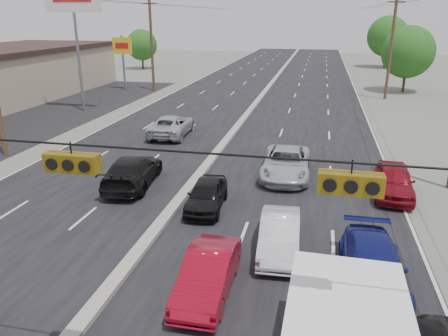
{
  "coord_description": "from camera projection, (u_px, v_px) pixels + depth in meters",
  "views": [
    {
      "loc": [
        5.9,
        -6.91,
        8.03
      ],
      "look_at": [
        2.34,
        9.39,
        2.2
      ],
      "focal_mm": 35.0,
      "sensor_mm": 36.0,
      "label": 1
    }
  ],
  "objects": [
    {
      "name": "oncoming_near",
      "position": [
        132.0,
        171.0,
        21.65
      ],
      "size": [
        2.61,
        5.27,
        1.47
      ],
      "primitive_type": "imported",
      "rotation": [
        0.0,
        0.0,
        3.25
      ],
      "color": "black",
      "rests_on": "ground"
    },
    {
      "name": "queue_car_c",
      "position": [
        286.0,
        163.0,
        22.85
      ],
      "size": [
        2.53,
        5.28,
        1.45
      ],
      "primitive_type": "imported",
      "rotation": [
        0.0,
        0.0,
        0.02
      ],
      "color": "#B2B6BA",
      "rests_on": "ground"
    },
    {
      "name": "traffic_signals",
      "position": [
        67.0,
        160.0,
        8.12
      ],
      "size": [
        25.0,
        0.3,
        0.54
      ],
      "color": "black",
      "rests_on": "ground"
    },
    {
      "name": "road_surface",
      "position": [
        248.0,
        114.0,
        37.88
      ],
      "size": [
        20.0,
        160.0,
        0.02
      ],
      "primitive_type": "cube",
      "color": "black",
      "rests_on": "ground"
    },
    {
      "name": "red_sedan",
      "position": [
        208.0,
        275.0,
        13.15
      ],
      "size": [
        1.42,
        4.0,
        1.31
      ],
      "primitive_type": "imported",
      "rotation": [
        0.0,
        0.0,
        0.01
      ],
      "color": "maroon",
      "rests_on": "ground"
    },
    {
      "name": "tree_left_far",
      "position": [
        142.0,
        45.0,
        68.76
      ],
      "size": [
        4.8,
        4.8,
        6.12
      ],
      "color": "#382619",
      "rests_on": "ground"
    },
    {
      "name": "queue_car_a",
      "position": [
        207.0,
        195.0,
        19.05
      ],
      "size": [
        1.73,
        3.83,
        1.28
      ],
      "primitive_type": "imported",
      "rotation": [
        0.0,
        0.0,
        0.06
      ],
      "color": "black",
      "rests_on": "ground"
    },
    {
      "name": "oncoming_far",
      "position": [
        171.0,
        126.0,
        30.72
      ],
      "size": [
        2.7,
        5.34,
        1.45
      ],
      "primitive_type": "imported",
      "rotation": [
        0.0,
        0.0,
        3.2
      ],
      "color": "#A7A9AF",
      "rests_on": "ground"
    },
    {
      "name": "pole_sign_far",
      "position": [
        123.0,
        50.0,
        48.88
      ],
      "size": [
        2.2,
        0.25,
        6.0
      ],
      "color": "slate",
      "rests_on": "ground"
    },
    {
      "name": "queue_car_e",
      "position": [
        394.0,
        181.0,
        20.43
      ],
      "size": [
        2.02,
        4.39,
        1.46
      ],
      "primitive_type": "imported",
      "rotation": [
        0.0,
        0.0,
        -0.07
      ],
      "color": "maroon",
      "rests_on": "ground"
    },
    {
      "name": "pole_sign_billboard",
      "position": [
        73.0,
        5.0,
        36.04
      ],
      "size": [
        5.0,
        0.25,
        11.0
      ],
      "color": "slate",
      "rests_on": "ground"
    },
    {
      "name": "tree_right_far",
      "position": [
        388.0,
        36.0,
        69.92
      ],
      "size": [
        6.4,
        6.4,
        8.16
      ],
      "color": "#382619",
      "rests_on": "ground"
    },
    {
      "name": "center_median",
      "position": [
        248.0,
        113.0,
        37.85
      ],
      "size": [
        0.5,
        160.0,
        0.2
      ],
      "primitive_type": "cube",
      "color": "gray",
      "rests_on": "ground"
    },
    {
      "name": "queue_car_b",
      "position": [
        279.0,
        235.0,
        15.51
      ],
      "size": [
        1.6,
        4.02,
        1.3
      ],
      "primitive_type": "imported",
      "rotation": [
        0.0,
        0.0,
        0.06
      ],
      "color": "silver",
      "rests_on": "ground"
    },
    {
      "name": "parking_lot",
      "position": [
        39.0,
        117.0,
        36.69
      ],
      "size": [
        10.0,
        42.0,
        0.02
      ],
      "primitive_type": "cube",
      "color": "black",
      "rests_on": "ground"
    },
    {
      "name": "queue_car_d",
      "position": [
        372.0,
        267.0,
        13.54
      ],
      "size": [
        1.96,
        4.65,
        1.34
      ],
      "primitive_type": "imported",
      "rotation": [
        0.0,
        0.0,
        0.02
      ],
      "color": "navy",
      "rests_on": "ground"
    },
    {
      "name": "tree_right_mid",
      "position": [
        408.0,
        52.0,
        47.27
      ],
      "size": [
        5.6,
        5.6,
        7.14
      ],
      "color": "#382619",
      "rests_on": "ground"
    },
    {
      "name": "utility_pole_left_c",
      "position": [
        152.0,
        44.0,
        47.94
      ],
      "size": [
        1.6,
        0.3,
        10.0
      ],
      "color": "#422D1E",
      "rests_on": "ground"
    },
    {
      "name": "utility_pole_right_c",
      "position": [
        391.0,
        47.0,
        42.91
      ],
      "size": [
        1.6,
        0.3,
        10.0
      ],
      "color": "#422D1E",
      "rests_on": "ground"
    }
  ]
}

